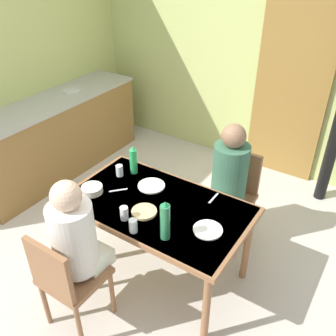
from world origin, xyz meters
TOP-DOWN VIEW (x-y plane):
  - ground_plane at (0.00, 0.00)m, footprint 5.86×5.86m
  - wall_back at (0.00, 2.25)m, footprint 4.01×0.10m
  - wall_left at (-1.91, 0.56)m, footprint 0.10×3.38m
  - door_wooden at (0.66, 2.17)m, footprint 0.80×0.05m
  - kitchen_counter at (-1.58, 0.75)m, footprint 0.61×2.21m
  - dining_table at (0.36, 0.05)m, footprint 1.41×0.83m
  - chair_near_diner at (0.14, -0.72)m, footprint 0.40×0.40m
  - chair_far_diner at (0.66, 0.81)m, footprint 0.40×0.40m
  - person_near_diner at (0.14, -0.58)m, footprint 0.30×0.37m
  - person_far_diner at (0.66, 0.68)m, footprint 0.30×0.37m
  - water_bottle_green_near at (-0.06, 0.30)m, footprint 0.06×0.06m
  - water_bottle_green_far at (0.62, -0.22)m, footprint 0.07×0.07m
  - serving_bowl_center at (-0.16, -0.11)m, footprint 0.17×0.17m
  - dinner_plate_near_left at (0.83, 0.00)m, footprint 0.21×0.21m
  - dinner_plate_near_right at (0.19, 0.21)m, footprint 0.22×0.22m
  - drinking_glass_by_near_diner at (-0.13, 0.20)m, footprint 0.06×0.06m
  - drinking_glass_by_far_diner at (0.40, -0.29)m, footprint 0.06×0.06m
  - drinking_glass_spare_center at (0.26, -0.22)m, footprint 0.06×0.06m
  - bread_plate_sliced at (0.34, -0.09)m, footprint 0.19×0.19m
  - cutlery_knife_near at (0.69, 0.35)m, footprint 0.02×0.15m
  - cutlery_fork_near at (0.00, 0.02)m, footprint 0.11×0.12m

SIDE VIEW (x-z plane):
  - ground_plane at x=0.00m, z-range 0.00..0.00m
  - kitchen_counter at x=-1.58m, z-range 0.00..0.91m
  - chair_near_diner at x=0.14m, z-range 0.06..0.93m
  - chair_far_diner at x=0.66m, z-range 0.06..0.93m
  - dining_table at x=0.36m, z-range 0.29..1.02m
  - cutlery_knife_near at x=0.69m, z-range 0.73..0.73m
  - cutlery_fork_near at x=0.00m, z-range 0.73..0.73m
  - dinner_plate_near_left at x=0.83m, z-range 0.73..0.74m
  - dinner_plate_near_right at x=0.19m, z-range 0.73..0.74m
  - bread_plate_sliced at x=0.34m, z-range 0.73..0.75m
  - serving_bowl_center at x=-0.16m, z-range 0.73..0.78m
  - drinking_glass_by_near_diner at x=-0.13m, z-range 0.73..0.83m
  - drinking_glass_by_far_diner at x=0.40m, z-range 0.73..0.83m
  - drinking_glass_spare_center at x=0.26m, z-range 0.73..0.83m
  - person_near_diner at x=0.14m, z-range 0.40..1.17m
  - person_far_diner at x=0.66m, z-range 0.40..1.17m
  - water_bottle_green_near at x=-0.06m, z-range 0.72..0.98m
  - water_bottle_green_far at x=0.62m, z-range 0.72..1.03m
  - door_wooden at x=0.66m, z-range 0.00..2.00m
  - wall_back at x=0.00m, z-range 0.00..2.75m
  - wall_left at x=-1.91m, z-range 0.00..2.75m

